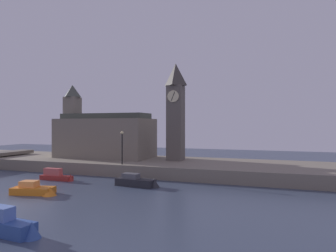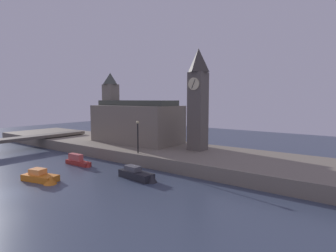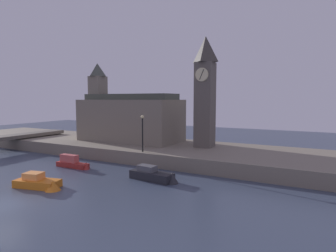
# 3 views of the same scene
# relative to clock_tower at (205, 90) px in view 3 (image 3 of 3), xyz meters

# --- Properties ---
(ground_plane) EXTENTS (120.00, 120.00, 0.00)m
(ground_plane) POSITION_rel_clock_tower_xyz_m (-6.60, -21.12, -8.39)
(ground_plane) COLOR #384256
(far_embankment) EXTENTS (70.00, 12.00, 1.50)m
(far_embankment) POSITION_rel_clock_tower_xyz_m (-6.60, -1.12, -7.64)
(far_embankment) COLOR slate
(far_embankment) RESTS_ON ground
(clock_tower) EXTENTS (2.30, 2.34, 13.29)m
(clock_tower) POSITION_rel_clock_tower_xyz_m (0.00, 0.00, 0.00)
(clock_tower) COLOR #5B544C
(clock_tower) RESTS_ON far_embankment
(parliament_hall) EXTENTS (14.04, 6.94, 11.13)m
(parliament_hall) POSITION_rel_clock_tower_xyz_m (-11.59, 0.18, -3.58)
(parliament_hall) COLOR slate
(parliament_hall) RESTS_ON far_embankment
(streetlamp) EXTENTS (0.36, 0.36, 4.07)m
(streetlamp) POSITION_rel_clock_tower_xyz_m (-4.83, -6.41, -4.37)
(streetlamp) COLOR black
(streetlamp) RESTS_ON far_embankment
(boat_barge_dark) EXTENTS (4.92, 1.77, 1.40)m
(boat_barge_dark) POSITION_rel_clock_tower_xyz_m (-0.39, -11.03, -7.92)
(boat_barge_dark) COLOR #232328
(boat_barge_dark) RESTS_ON ground
(boat_patrol_orange) EXTENTS (4.70, 2.40, 1.31)m
(boat_patrol_orange) POSITION_rel_clock_tower_xyz_m (-7.65, -17.35, -7.99)
(boat_patrol_orange) COLOR orange
(boat_patrol_orange) RESTS_ON ground
(boat_dinghy_red) EXTENTS (4.39, 1.08, 1.55)m
(boat_dinghy_red) POSITION_rel_clock_tower_xyz_m (-10.65, -10.92, -7.93)
(boat_dinghy_red) COLOR maroon
(boat_dinghy_red) RESTS_ON ground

